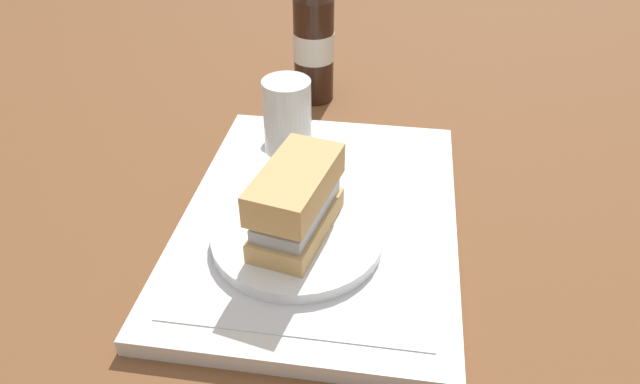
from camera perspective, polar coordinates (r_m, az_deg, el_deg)
ground_plane at (r=0.71m, az=0.00°, el=-3.26°), size 3.00×3.00×0.00m
tray at (r=0.70m, az=0.00°, el=-2.63°), size 0.44×0.32×0.02m
placemat at (r=0.70m, az=0.00°, el=-1.95°), size 0.38×0.27×0.00m
plate at (r=0.65m, az=-2.23°, el=-4.41°), size 0.19×0.19×0.01m
sandwich at (r=0.62m, az=-2.22°, el=-0.71°), size 0.14×0.09×0.08m
beer_glass at (r=0.74m, az=-3.18°, el=6.73°), size 0.06×0.06×0.12m
beer_bottle at (r=0.95m, az=-0.62°, el=14.83°), size 0.07×0.07×0.27m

